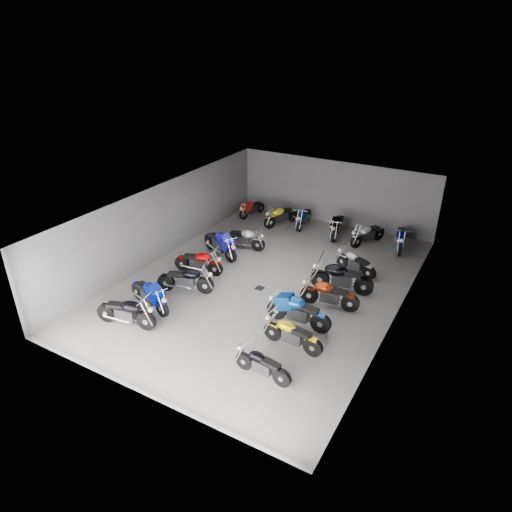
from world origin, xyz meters
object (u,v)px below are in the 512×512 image
Objects in this scene: motorcycle_left_d at (199,262)px; motorcycle_left_b at (150,295)px; motorcycle_right_e at (341,278)px; motorcycle_back_e at (367,234)px; motorcycle_left_e at (220,244)px; motorcycle_left_f at (244,238)px; motorcycle_right_a at (262,364)px; motorcycle_back_b at (281,215)px; motorcycle_back_f at (401,238)px; motorcycle_left_a at (126,312)px; motorcycle_right_b at (292,334)px; motorcycle_left_c at (186,279)px; motorcycle_back_a at (252,208)px; drain_grate at (260,288)px; motorcycle_right_d at (329,294)px; motorcycle_right_f at (355,263)px; motorcycle_back_d at (338,225)px; motorcycle_right_c at (298,311)px; motorcycle_back_c at (304,217)px.

motorcycle_left_b is at bearing -10.81° from motorcycle_left_d.
motorcycle_back_e is at bearing -4.86° from motorcycle_right_e.
motorcycle_left_f is (0.52, 1.11, -0.07)m from motorcycle_left_e.
motorcycle_left_b is 5.32m from motorcycle_right_a.
motorcycle_back_e is (5.03, 8.99, -0.02)m from motorcycle_left_b.
motorcycle_back_b is 5.88m from motorcycle_back_f.
motorcycle_left_a is 1.06× the size of motorcycle_right_b.
motorcycle_right_e is at bearing 145.82° from motorcycle_left_b.
motorcycle_back_a is at bearing 171.05° from motorcycle_left_c.
drain_grate is 0.16× the size of motorcycle_back_b.
motorcycle_left_e is at bearing 67.53° from motorcycle_right_d.
motorcycle_right_f is at bearing 123.07° from motorcycle_back_e.
motorcycle_left_f is 4.62m from motorcycle_back_d.
motorcycle_right_c reaches higher than motorcycle_left_d.
motorcycle_back_c is at bearing -173.45° from motorcycle_left_b.
motorcycle_left_f is at bearing 166.27° from motorcycle_left_a.
motorcycle_back_b is (-4.87, 5.83, 0.00)m from motorcycle_right_d.
motorcycle_back_b reaches higher than motorcycle_right_b.
motorcycle_left_c is (-2.27, -1.59, 0.52)m from drain_grate.
motorcycle_right_a is 5.63m from motorcycle_right_e.
motorcycle_left_f is at bearing 65.09° from motorcycle_right_e.
motorcycle_back_e is at bearing 165.97° from motorcycle_back_c.
motorcycle_right_a is 0.78× the size of motorcycle_right_e.
motorcycle_right_e is at bearing 1.79° from motorcycle_right_b.
drain_grate is 5.09m from motorcycle_left_a.
motorcycle_right_e is (5.08, -1.34, 0.07)m from motorcycle_left_f.
motorcycle_left_f is 1.02× the size of motorcycle_back_b.
motorcycle_right_c is 1.08× the size of motorcycle_right_d.
motorcycle_left_a is at bearing 119.27° from motorcycle_right_c.
motorcycle_right_d is at bearing -18.16° from motorcycle_right_c.
motorcycle_right_f is (-0.01, 2.87, -0.05)m from motorcycle_right_d.
motorcycle_back_d reaches higher than motorcycle_left_d.
motorcycle_left_f is (0.38, 2.86, -0.00)m from motorcycle_left_d.
motorcycle_left_c is 6.78m from motorcycle_right_f.
motorcycle_right_e is (5.59, -0.22, 0.01)m from motorcycle_left_e.
motorcycle_left_a is 1.17× the size of motorcycle_right_f.
motorcycle_left_d reaches higher than motorcycle_right_b.
motorcycle_left_c reaches higher than motorcycle_right_b.
motorcycle_back_d reaches higher than motorcycle_back_b.
motorcycle_left_f is 0.97× the size of motorcycle_right_d.
motorcycle_back_c is (-3.80, 6.20, -0.02)m from motorcycle_right_d.
motorcycle_left_b is 1.04× the size of motorcycle_left_d.
motorcycle_left_a reaches higher than motorcycle_back_e.
motorcycle_right_b is 1.22m from motorcycle_right_c.
motorcycle_right_d is 1.16× the size of motorcycle_back_a.
motorcycle_back_c is (-3.52, 10.57, 0.05)m from motorcycle_right_a.
motorcycle_left_e reaches higher than motorcycle_back_a.
motorcycle_right_f is at bearing 131.66° from motorcycle_back_c.
motorcycle_right_e is 1.19× the size of motorcycle_back_e.
motorcycle_right_b and motorcycle_back_c have the same top height.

